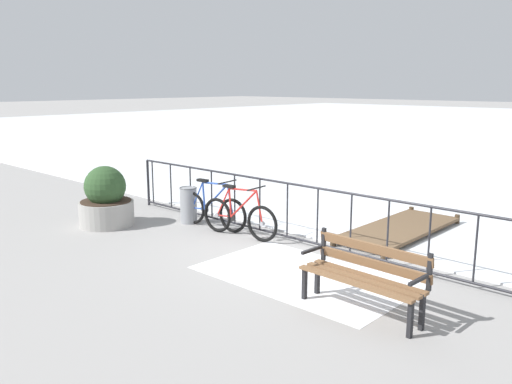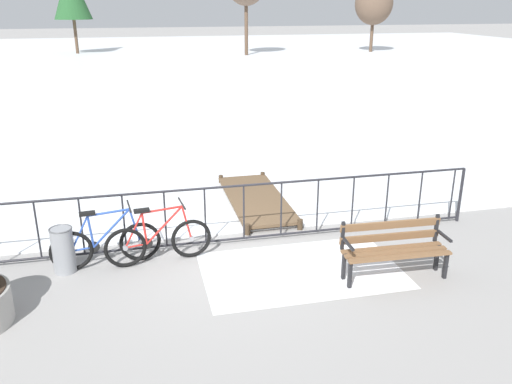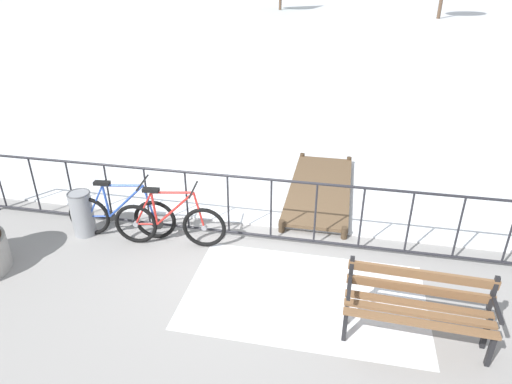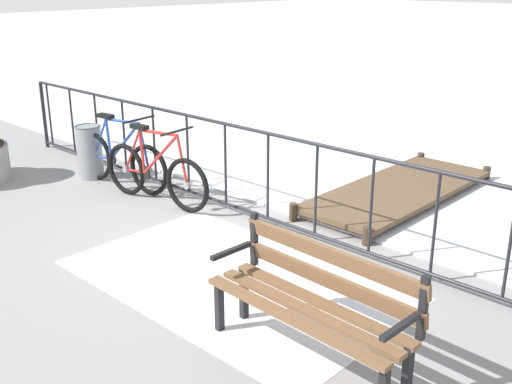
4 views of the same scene
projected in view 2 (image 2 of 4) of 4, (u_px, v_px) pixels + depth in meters
name	position (u px, v px, depth m)	size (l,w,h in m)	color
ground_plane	(225.00, 244.00, 9.12)	(160.00, 160.00, 0.00)	gray
frozen_pond	(152.00, 64.00, 35.11)	(80.00, 56.00, 0.03)	white
snow_patch	(301.00, 270.00, 8.24)	(3.07, 1.87, 0.01)	white
railing_fence	(225.00, 214.00, 8.93)	(9.06, 0.06, 1.07)	#232328
bicycle_near_railing	(159.00, 241.00, 8.38)	(1.71, 0.52, 0.97)	black
bicycle_second	(106.00, 244.00, 8.27)	(1.71, 0.52, 0.97)	black
park_bench	(394.00, 245.00, 7.91)	(1.62, 0.54, 0.89)	brown
trash_bin	(63.00, 250.00, 8.08)	(0.35, 0.35, 0.73)	gray
wooden_dock	(256.00, 199.00, 10.88)	(1.10, 2.98, 0.20)	brown
tree_west_mid	(374.00, 4.00, 41.86)	(3.00, 3.00, 5.42)	brown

